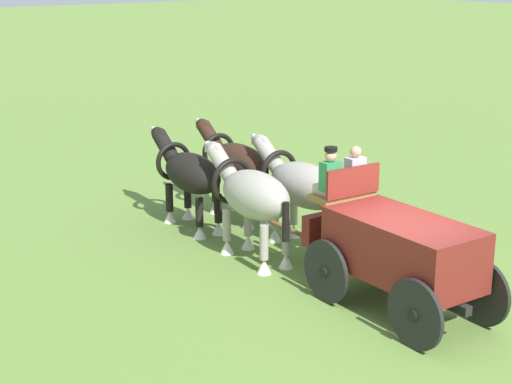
# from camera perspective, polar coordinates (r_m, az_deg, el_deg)

# --- Properties ---
(ground_plane) EXTENTS (220.00, 220.00, 0.00)m
(ground_plane) POSITION_cam_1_polar(r_m,az_deg,el_deg) (14.58, 10.24, -8.51)
(ground_plane) COLOR olive
(show_wagon) EXTENTS (5.79, 2.00, 2.76)m
(show_wagon) POSITION_cam_1_polar(r_m,az_deg,el_deg) (14.25, 10.00, -3.91)
(show_wagon) COLOR maroon
(show_wagon) RESTS_ON ground
(draft_horse_rear_near) EXTENTS (3.05, 1.19, 2.26)m
(draft_horse_rear_near) POSITION_cam_1_polar(r_m,az_deg,el_deg) (16.43, -0.28, -0.28)
(draft_horse_rear_near) COLOR #9E998E
(draft_horse_rear_near) RESTS_ON ground
(draft_horse_rear_off) EXTENTS (3.22, 1.18, 2.26)m
(draft_horse_rear_off) POSITION_cam_1_polar(r_m,az_deg,el_deg) (17.17, 3.31, 0.41)
(draft_horse_rear_off) COLOR #9E998E
(draft_horse_rear_off) RESTS_ON ground
(draft_horse_lead_near) EXTENTS (3.08, 1.12, 2.16)m
(draft_horse_lead_near) POSITION_cam_1_polar(r_m,az_deg,el_deg) (18.60, -4.79, 1.31)
(draft_horse_lead_near) COLOR black
(draft_horse_lead_near) RESTS_ON ground
(draft_horse_lead_off) EXTENTS (3.16, 1.13, 2.22)m
(draft_horse_lead_off) POSITION_cam_1_polar(r_m,az_deg,el_deg) (19.24, -1.43, 2.03)
(draft_horse_lead_off) COLOR #331E14
(draft_horse_lead_off) RESTS_ON ground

